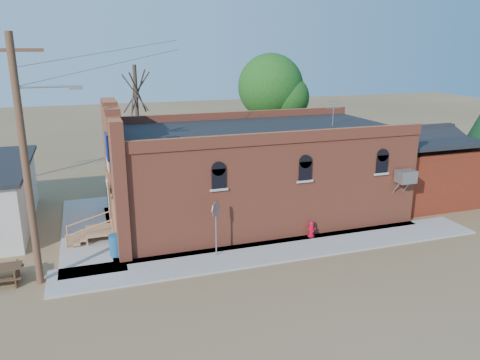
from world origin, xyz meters
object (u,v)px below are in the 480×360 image
object	(u,v)px
utility_pole	(26,158)
trash_barrel	(116,245)
stop_sign	(216,214)
fire_hydrant	(311,229)
brick_bar	(250,173)

from	to	relation	value
utility_pole	trash_barrel	world-z (taller)	utility_pole
utility_pole	stop_sign	size ratio (longest dim) A/B	3.78
utility_pole	fire_hydrant	world-z (taller)	utility_pole
stop_sign	utility_pole	bearing A→B (deg)	157.69
brick_bar	fire_hydrant	bearing A→B (deg)	-65.24
fire_hydrant	stop_sign	distance (m)	4.95
trash_barrel	fire_hydrant	bearing A→B (deg)	-5.30
fire_hydrant	brick_bar	bearing A→B (deg)	131.21
stop_sign	trash_barrel	xyz separation A→B (m)	(-3.95, 1.36, -1.38)
fire_hydrant	stop_sign	world-z (taller)	stop_sign
stop_sign	trash_barrel	distance (m)	4.40
utility_pole	trash_barrel	xyz separation A→B (m)	(2.84, 1.40, -4.24)
brick_bar	trash_barrel	xyz separation A→B (m)	(-6.94, -2.90, -1.81)
brick_bar	fire_hydrant	xyz separation A→B (m)	(1.71, -3.70, -1.89)
brick_bar	fire_hydrant	world-z (taller)	brick_bar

